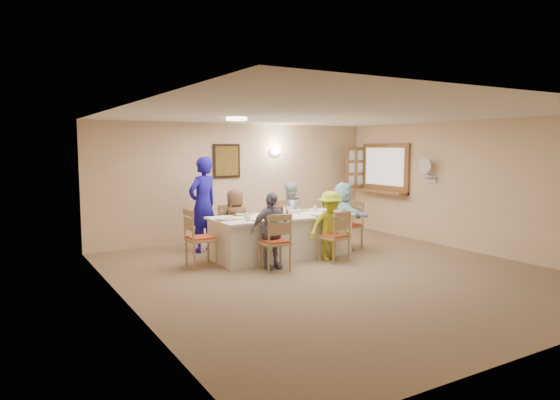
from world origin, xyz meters
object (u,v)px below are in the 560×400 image
chair_left_end (201,238)px  diner_right_end (343,215)px  diner_back_right (290,215)px  diner_back_left (235,221)px  diner_front_right (330,226)px  desk_fan (426,169)px  condiment_ketchup (279,210)px  chair_front_left (275,241)px  chair_front_right (334,236)px  dining_table (281,236)px  chair_back_right (287,223)px  diner_front_left (271,230)px  caregiver (203,204)px  serving_hatch (385,169)px  chair_back_left (233,229)px  chair_right_end (349,224)px

chair_left_end → diner_right_end: 2.97m
diner_back_right → diner_right_end: diner_right_end is taller
diner_back_left → diner_front_right: bearing=135.7°
diner_back_left → desk_fan: bearing=168.6°
condiment_ketchup → chair_front_left: bearing=-124.3°
diner_front_right → diner_back_left: bearing=141.6°
chair_front_left → chair_front_right: size_ratio=1.05×
chair_left_end → diner_back_left: size_ratio=0.81×
chair_front_right → diner_back_right: 1.49m
dining_table → diner_back_left: diner_back_left is taller
chair_back_right → diner_front_left: size_ratio=0.73×
chair_front_right → diner_right_end: size_ratio=0.69×
caregiver → condiment_ketchup: 1.52m
diner_back_right → diner_right_end: 1.07m
dining_table → diner_back_left: (-0.60, 0.68, 0.23)m
serving_hatch → diner_front_right: serving_hatch is taller
chair_back_left → diner_right_end: (2.02, -0.80, 0.21)m
chair_left_end → diner_front_right: 2.26m
chair_front_right → diner_front_right: 0.20m
chair_front_right → chair_left_end: (-2.15, 0.80, 0.04)m
caregiver → chair_back_left: bearing=120.8°
diner_front_left → condiment_ketchup: 0.89m
chair_front_right → diner_back_right: diner_back_right is taller
diner_front_right → desk_fan: bearing=16.2°
chair_back_right → diner_back_right: (0.00, -0.12, 0.19)m
chair_back_right → condiment_ketchup: 1.12m
chair_left_end → condiment_ketchup: size_ratio=4.64×
chair_back_left → caregiver: bearing=134.1°
chair_left_end → diner_front_right: size_ratio=0.81×
diner_front_left → caregiver: size_ratio=0.70×
diner_front_left → condiment_ketchup: bearing=50.2°
dining_table → diner_right_end: (1.42, 0.00, 0.28)m
diner_front_right → diner_back_right: bearing=100.1°
chair_front_left → chair_right_end: 2.29m
chair_back_right → diner_front_left: 1.91m
serving_hatch → desk_fan: (-0.11, -1.35, 0.05)m
diner_back_left → chair_front_right: bearing=133.3°
chair_back_right → diner_back_left: diner_back_left is taller
dining_table → diner_right_end: diner_right_end is taller
diner_front_right → condiment_ketchup: 0.98m
diner_right_end → caregiver: bearing=69.5°
dining_table → diner_front_left: 0.94m
chair_back_left → chair_front_right: size_ratio=1.00×
serving_hatch → diner_front_right: 3.32m
diner_back_right → diner_right_end: (0.82, -0.68, 0.01)m
chair_back_right → diner_back_left: size_ratio=0.76×
chair_front_right → chair_right_end: size_ratio=0.96×
dining_table → condiment_ketchup: 0.49m
chair_back_left → condiment_ketchup: (0.54, -0.81, 0.41)m
chair_back_right → caregiver: size_ratio=0.51×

